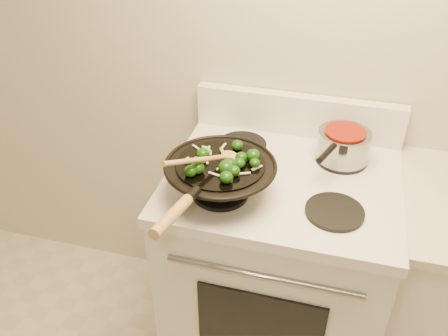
# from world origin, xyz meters

# --- Properties ---
(stove) EXTENTS (0.78, 0.67, 1.08)m
(stove) POSITION_xyz_m (-0.02, 1.17, 0.47)
(stove) COLOR white
(stove) RESTS_ON ground
(wok) EXTENTS (0.35, 0.58, 0.17)m
(wok) POSITION_xyz_m (-0.20, 1.02, 0.99)
(wok) COLOR black
(wok) RESTS_ON stove
(stirfry) EXTENTS (0.24, 0.22, 0.04)m
(stirfry) POSITION_xyz_m (-0.18, 1.00, 1.06)
(stirfry) COLOR #103708
(stirfry) RESTS_ON wok
(wooden_spoon) EXTENTS (0.18, 0.25, 0.10)m
(wooden_spoon) POSITION_xyz_m (-0.22, 0.99, 1.07)
(wooden_spoon) COLOR #AB7B43
(wooden_spoon) RESTS_ON wok
(saucepan) EXTENTS (0.18, 0.28, 0.11)m
(saucepan) POSITION_xyz_m (0.16, 1.32, 0.99)
(saucepan) COLOR gray
(saucepan) RESTS_ON stove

